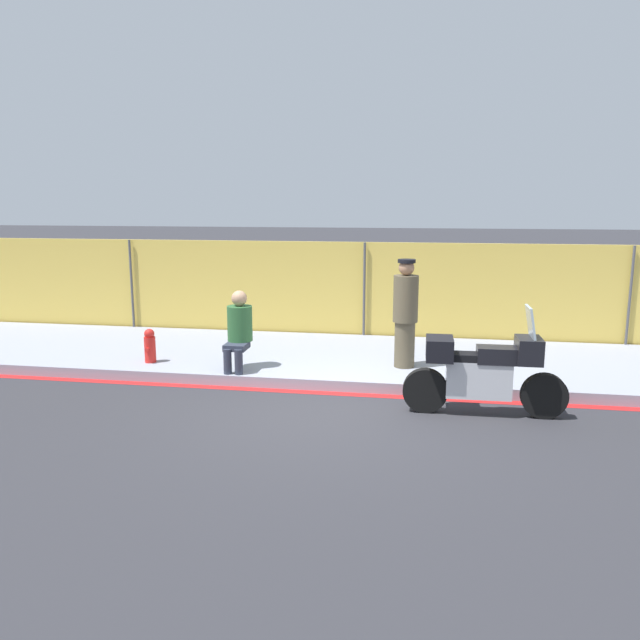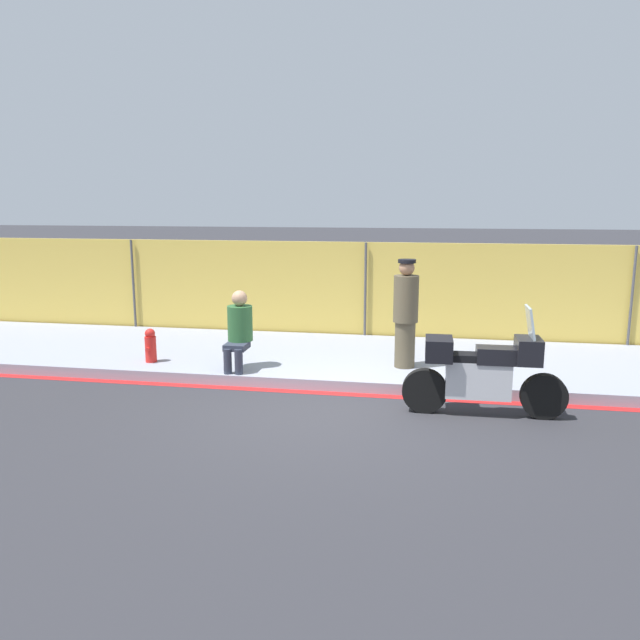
{
  "view_description": "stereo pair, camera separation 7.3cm",
  "coord_description": "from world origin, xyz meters",
  "px_view_note": "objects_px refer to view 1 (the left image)",
  "views": [
    {
      "loc": [
        1.24,
        -8.05,
        2.86
      ],
      "look_at": [
        -0.39,
        1.4,
        1.03
      ],
      "focal_mm": 35.0,
      "sensor_mm": 36.0,
      "label": 1
    },
    {
      "loc": [
        1.31,
        -8.04,
        2.86
      ],
      "look_at": [
        -0.39,
        1.4,
        1.03
      ],
      "focal_mm": 35.0,
      "sensor_mm": 36.0,
      "label": 2
    }
  ],
  "objects_px": {
    "motorcycle": "(483,371)",
    "officer_standing": "(405,313)",
    "person_seated_on_curb": "(239,326)",
    "fire_hydrant": "(150,346)"
  },
  "relations": [
    {
      "from": "officer_standing",
      "to": "fire_hydrant",
      "type": "xyz_separation_m",
      "value": [
        -4.26,
        -0.44,
        -0.62
      ]
    },
    {
      "from": "motorcycle",
      "to": "person_seated_on_curb",
      "type": "distance_m",
      "value": 3.93
    },
    {
      "from": "motorcycle",
      "to": "officer_standing",
      "type": "height_order",
      "value": "officer_standing"
    },
    {
      "from": "motorcycle",
      "to": "fire_hydrant",
      "type": "bearing_deg",
      "value": 165.84
    },
    {
      "from": "motorcycle",
      "to": "person_seated_on_curb",
      "type": "bearing_deg",
      "value": 162.32
    },
    {
      "from": "motorcycle",
      "to": "officer_standing",
      "type": "distance_m",
      "value": 2.09
    },
    {
      "from": "officer_standing",
      "to": "person_seated_on_curb",
      "type": "distance_m",
      "value": 2.71
    },
    {
      "from": "motorcycle",
      "to": "officer_standing",
      "type": "bearing_deg",
      "value": 122.27
    },
    {
      "from": "motorcycle",
      "to": "person_seated_on_curb",
      "type": "xyz_separation_m",
      "value": [
        -3.76,
        1.13,
        0.26
      ]
    },
    {
      "from": "person_seated_on_curb",
      "to": "officer_standing",
      "type": "bearing_deg",
      "value": 12.16
    }
  ]
}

